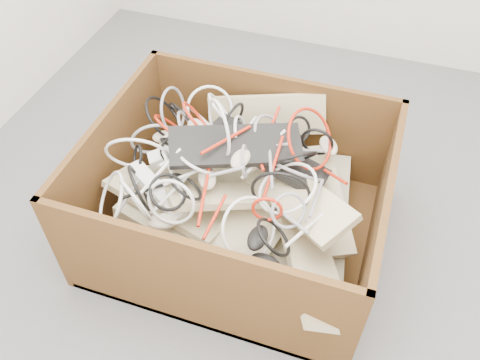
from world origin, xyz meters
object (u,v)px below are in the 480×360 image
(cardboard_box, at_px, (235,211))
(vga_plug, at_px, (331,223))
(power_strip_left, at_px, (186,147))
(power_strip_right, at_px, (157,191))

(cardboard_box, bearing_deg, vga_plug, -16.77)
(power_strip_left, xyz_separation_m, power_strip_right, (-0.03, -0.21, -0.04))
(cardboard_box, distance_m, power_strip_left, 0.32)
(power_strip_right, height_order, vga_plug, power_strip_right)
(power_strip_left, bearing_deg, vga_plug, -49.27)
(cardboard_box, distance_m, vga_plug, 0.46)
(cardboard_box, height_order, power_strip_left, cardboard_box)
(power_strip_right, bearing_deg, cardboard_box, 59.96)
(power_strip_right, xyz_separation_m, vga_plug, (0.63, 0.03, 0.03))
(power_strip_left, relative_size, vga_plug, 6.64)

